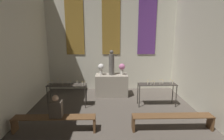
{
  "coord_description": "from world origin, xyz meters",
  "views": [
    {
      "loc": [
        -0.18,
        2.84,
        2.9
      ],
      "look_at": [
        0.0,
        9.78,
        1.38
      ],
      "focal_mm": 28.0,
      "sensor_mm": 36.0,
      "label": 1
    }
  ],
  "objects": [
    {
      "name": "person_seated",
      "position": [
        -1.69,
        7.59,
        0.75
      ],
      "size": [
        0.36,
        0.24,
        0.67
      ],
      "color": "#4C4238",
      "rests_on": "pew_back_left"
    },
    {
      "name": "candle_rack_right",
      "position": [
        1.77,
        9.38,
        0.78
      ],
      "size": [
        1.5,
        0.43,
        1.1
      ],
      "color": "#332D28",
      "rests_on": "ground_plane"
    },
    {
      "name": "statue",
      "position": [
        0.0,
        10.58,
        1.51
      ],
      "size": [
        0.25,
        0.25,
        1.12
      ],
      "color": "#5B5651",
      "rests_on": "altar"
    },
    {
      "name": "altar",
      "position": [
        0.0,
        10.58,
        0.49
      ],
      "size": [
        1.46,
        0.75,
        0.99
      ],
      "color": "gray",
      "rests_on": "ground_plane"
    },
    {
      "name": "candle_rack_left",
      "position": [
        -1.77,
        9.38,
        0.78
      ],
      "size": [
        1.5,
        0.43,
        1.1
      ],
      "color": "#332D28",
      "rests_on": "ground_plane"
    },
    {
      "name": "wall_back",
      "position": [
        0.0,
        11.61,
        2.86
      ],
      "size": [
        6.51,
        0.16,
        5.65
      ],
      "color": "beige",
      "rests_on": "ground_plane"
    },
    {
      "name": "flower_vase_right",
      "position": [
        0.47,
        10.58,
        1.31
      ],
      "size": [
        0.27,
        0.27,
        0.51
      ],
      "color": "beige",
      "rests_on": "altar"
    },
    {
      "name": "pew_back_left",
      "position": [
        -1.76,
        7.59,
        0.35
      ],
      "size": [
        2.41,
        0.36,
        0.46
      ],
      "color": "brown",
      "rests_on": "ground_plane"
    },
    {
      "name": "flower_vase_left",
      "position": [
        -0.47,
        10.58,
        1.31
      ],
      "size": [
        0.27,
        0.27,
        0.51
      ],
      "color": "beige",
      "rests_on": "altar"
    },
    {
      "name": "pew_back_right",
      "position": [
        1.76,
        7.59,
        0.35
      ],
      "size": [
        2.41,
        0.36,
        0.46
      ],
      "color": "brown",
      "rests_on": "ground_plane"
    }
  ]
}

